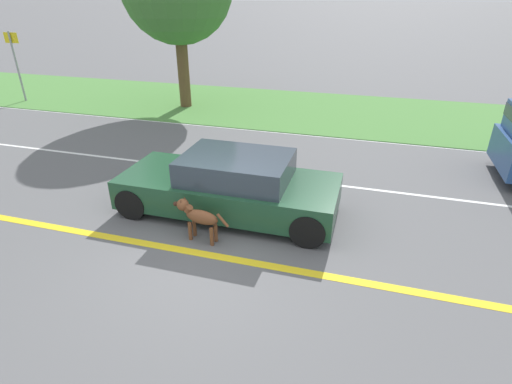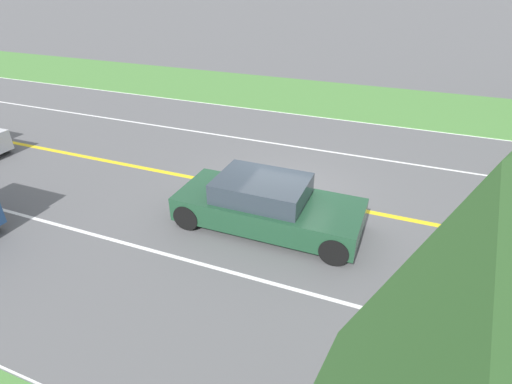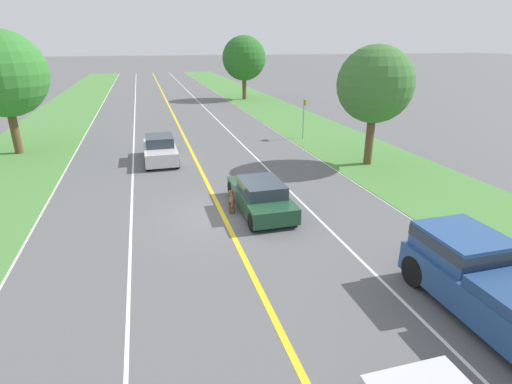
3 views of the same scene
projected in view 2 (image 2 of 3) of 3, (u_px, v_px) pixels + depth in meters
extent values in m
plane|color=#5B5B5E|center=(285.00, 196.00, 11.21)|extent=(400.00, 400.00, 0.00)
cube|color=yellow|center=(285.00, 195.00, 11.21)|extent=(0.18, 160.00, 0.01)
cube|color=white|center=(336.00, 119.00, 16.87)|extent=(0.14, 160.00, 0.01)
cube|color=white|center=(232.00, 272.00, 8.38)|extent=(0.10, 160.00, 0.01)
cube|color=white|center=(316.00, 150.00, 14.04)|extent=(0.10, 160.00, 0.01)
cube|color=#4C843D|center=(349.00, 100.00, 19.29)|extent=(6.00, 160.00, 0.03)
cube|color=#1E472D|center=(269.00, 209.00, 9.66)|extent=(1.80, 4.45, 0.60)
cube|color=#2D3842|center=(262.00, 188.00, 9.45)|extent=(1.55, 2.14, 0.50)
cylinder|color=black|center=(334.00, 251.00, 8.49)|extent=(0.22, 0.66, 0.66)
cylinder|color=black|center=(187.00, 217.00, 9.66)|extent=(0.22, 0.66, 0.66)
cylinder|color=black|center=(348.00, 213.00, 9.81)|extent=(0.22, 0.66, 0.66)
cylinder|color=black|center=(217.00, 187.00, 10.97)|extent=(0.22, 0.66, 0.66)
ellipsoid|color=brown|center=(287.00, 188.00, 10.57)|extent=(0.30, 0.68, 0.27)
cylinder|color=brown|center=(293.00, 202.00, 10.57)|extent=(0.07, 0.07, 0.36)
cylinder|color=brown|center=(278.00, 197.00, 10.77)|extent=(0.07, 0.07, 0.36)
cylinder|color=brown|center=(296.00, 199.00, 10.68)|extent=(0.07, 0.07, 0.36)
cylinder|color=brown|center=(280.00, 195.00, 10.88)|extent=(0.07, 0.07, 0.36)
cylinder|color=brown|center=(297.00, 187.00, 10.40)|extent=(0.16, 0.20, 0.18)
sphere|color=brown|center=(301.00, 186.00, 10.32)|extent=(0.25, 0.25, 0.22)
ellipsoid|color=#331E14|center=(307.00, 188.00, 10.26)|extent=(0.11, 0.12, 0.09)
cone|color=#55301C|center=(300.00, 184.00, 10.23)|extent=(0.08, 0.08, 0.10)
cone|color=#55301C|center=(302.00, 182.00, 10.33)|extent=(0.08, 0.08, 0.10)
cylinder|color=brown|center=(273.00, 183.00, 10.74)|extent=(0.09, 0.25, 0.25)
cylinder|color=black|center=(2.00, 144.00, 13.69)|extent=(0.22, 0.64, 0.64)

